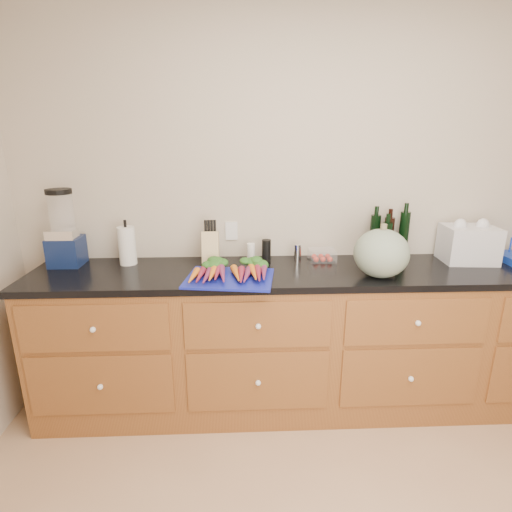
{
  "coord_description": "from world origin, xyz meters",
  "views": [
    {
      "loc": [
        -0.55,
        -1.02,
        1.72
      ],
      "look_at": [
        -0.45,
        1.2,
        1.06
      ],
      "focal_mm": 28.0,
      "sensor_mm": 36.0,
      "label": 1
    }
  ],
  "objects_px": {
    "paper_towel": "(127,246)",
    "knife_block": "(211,248)",
    "blender_appliance": "(64,233)",
    "cutting_board": "(230,278)",
    "tomato_box": "(322,255)",
    "carrots": "(230,270)",
    "squash": "(381,253)"
  },
  "relations": [
    {
      "from": "paper_towel",
      "to": "knife_block",
      "type": "relative_size",
      "value": 1.15
    },
    {
      "from": "blender_appliance",
      "to": "knife_block",
      "type": "xyz_separation_m",
      "value": [
        0.91,
        -0.02,
        -0.1
      ]
    },
    {
      "from": "cutting_board",
      "to": "tomato_box",
      "type": "distance_m",
      "value": 0.69
    },
    {
      "from": "knife_block",
      "to": "carrots",
      "type": "bearing_deg",
      "value": -64.04
    },
    {
      "from": "squash",
      "to": "paper_towel",
      "type": "distance_m",
      "value": 1.56
    },
    {
      "from": "carrots",
      "to": "tomato_box",
      "type": "xyz_separation_m",
      "value": [
        0.6,
        0.29,
        0.0
      ]
    },
    {
      "from": "blender_appliance",
      "to": "tomato_box",
      "type": "xyz_separation_m",
      "value": [
        1.63,
        0.01,
        -0.17
      ]
    },
    {
      "from": "carrots",
      "to": "tomato_box",
      "type": "height_order",
      "value": "tomato_box"
    },
    {
      "from": "paper_towel",
      "to": "knife_block",
      "type": "bearing_deg",
      "value": -2.16
    },
    {
      "from": "cutting_board",
      "to": "paper_towel",
      "type": "bearing_deg",
      "value": 153.94
    },
    {
      "from": "carrots",
      "to": "knife_block",
      "type": "distance_m",
      "value": 0.29
    },
    {
      "from": "carrots",
      "to": "knife_block",
      "type": "bearing_deg",
      "value": 115.96
    },
    {
      "from": "carrots",
      "to": "blender_appliance",
      "type": "distance_m",
      "value": 1.08
    },
    {
      "from": "cutting_board",
      "to": "tomato_box",
      "type": "relative_size",
      "value": 2.89
    },
    {
      "from": "paper_towel",
      "to": "tomato_box",
      "type": "distance_m",
      "value": 1.26
    },
    {
      "from": "tomato_box",
      "to": "squash",
      "type": "bearing_deg",
      "value": -49.34
    },
    {
      "from": "squash",
      "to": "tomato_box",
      "type": "height_order",
      "value": "squash"
    },
    {
      "from": "carrots",
      "to": "paper_towel",
      "type": "distance_m",
      "value": 0.72
    },
    {
      "from": "squash",
      "to": "tomato_box",
      "type": "distance_m",
      "value": 0.43
    },
    {
      "from": "carrots",
      "to": "paper_towel",
      "type": "xyz_separation_m",
      "value": [
        -0.65,
        0.28,
        0.08
      ]
    },
    {
      "from": "blender_appliance",
      "to": "paper_towel",
      "type": "height_order",
      "value": "blender_appliance"
    },
    {
      "from": "carrots",
      "to": "blender_appliance",
      "type": "xyz_separation_m",
      "value": [
        -1.03,
        0.27,
        0.17
      ]
    },
    {
      "from": "cutting_board",
      "to": "tomato_box",
      "type": "height_order",
      "value": "tomato_box"
    },
    {
      "from": "paper_towel",
      "to": "squash",
      "type": "bearing_deg",
      "value": -11.43
    },
    {
      "from": "squash",
      "to": "knife_block",
      "type": "xyz_separation_m",
      "value": [
        -1.0,
        0.29,
        -0.04
      ]
    },
    {
      "from": "squash",
      "to": "knife_block",
      "type": "relative_size",
      "value": 1.49
    },
    {
      "from": "tomato_box",
      "to": "cutting_board",
      "type": "bearing_deg",
      "value": -151.19
    },
    {
      "from": "carrots",
      "to": "blender_appliance",
      "type": "height_order",
      "value": "blender_appliance"
    },
    {
      "from": "cutting_board",
      "to": "blender_appliance",
      "type": "relative_size",
      "value": 1.02
    },
    {
      "from": "squash",
      "to": "tomato_box",
      "type": "relative_size",
      "value": 1.86
    },
    {
      "from": "squash",
      "to": "carrots",
      "type": "bearing_deg",
      "value": 177.89
    },
    {
      "from": "paper_towel",
      "to": "tomato_box",
      "type": "xyz_separation_m",
      "value": [
        1.25,
        0.01,
        -0.08
      ]
    }
  ]
}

